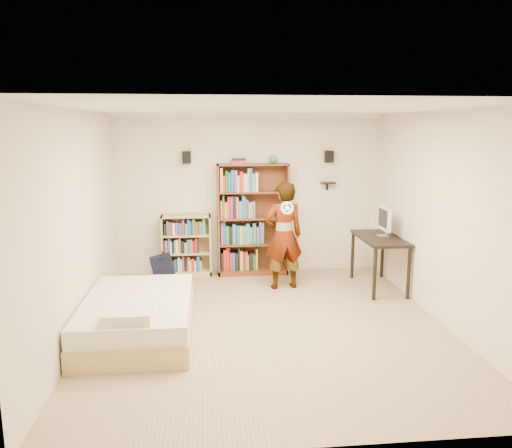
{
  "coord_description": "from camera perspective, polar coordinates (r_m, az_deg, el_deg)",
  "views": [
    {
      "loc": [
        -0.74,
        -5.96,
        2.48
      ],
      "look_at": [
        -0.08,
        0.6,
        1.21
      ],
      "focal_mm": 35.0,
      "sensor_mm": 36.0,
      "label": 1
    }
  ],
  "objects": [
    {
      "name": "speaker_left",
      "position": [
        8.38,
        -7.93,
        7.56
      ],
      "size": [
        0.14,
        0.12,
        0.2
      ],
      "primitive_type": "cube",
      "color": "black",
      "rests_on": "room_shell"
    },
    {
      "name": "person",
      "position": [
        7.73,
        3.16,
        -1.33
      ],
      "size": [
        0.67,
        0.49,
        1.68
      ],
      "primitive_type": "imported",
      "rotation": [
        0.0,
        0.0,
        3.3
      ],
      "color": "black",
      "rests_on": "ground"
    },
    {
      "name": "low_bookshelf",
      "position": [
        8.54,
        -7.93,
        -2.44
      ],
      "size": [
        0.83,
        0.31,
        1.04
      ],
      "primitive_type": null,
      "color": "tan",
      "rests_on": "ground"
    },
    {
      "name": "imac",
      "position": [
        7.97,
        14.33,
        0.26
      ],
      "size": [
        0.17,
        0.47,
        0.46
      ],
      "primitive_type": null,
      "rotation": [
        0.0,
        0.0,
        -0.16
      ],
      "color": "white",
      "rests_on": "computer_desk"
    },
    {
      "name": "navy_bag",
      "position": [
        8.12,
        -10.53,
        -5.14
      ],
      "size": [
        0.4,
        0.29,
        0.51
      ],
      "primitive_type": null,
      "rotation": [
        0.0,
        0.0,
        0.12
      ],
      "color": "black",
      "rests_on": "ground"
    },
    {
      "name": "room_shell",
      "position": [
        6.05,
        1.32,
        4.11
      ],
      "size": [
        4.52,
        5.02,
        2.71
      ],
      "color": "beige",
      "rests_on": "ground"
    },
    {
      "name": "daybed",
      "position": [
        6.29,
        -13.33,
        -9.74
      ],
      "size": [
        1.28,
        1.97,
        0.58
      ],
      "primitive_type": null,
      "color": "white",
      "rests_on": "ground"
    },
    {
      "name": "wii_wheel",
      "position": [
        7.33,
        3.58,
        1.83
      ],
      "size": [
        0.19,
        0.07,
        0.2
      ],
      "primitive_type": "torus",
      "rotation": [
        1.36,
        0.0,
        0.0
      ],
      "color": "white",
      "rests_on": "person"
    },
    {
      "name": "tall_bookshelf",
      "position": [
        8.46,
        -0.38,
        0.5
      ],
      "size": [
        1.19,
        0.35,
        1.89
      ],
      "primitive_type": null,
      "color": "brown",
      "rests_on": "ground"
    },
    {
      "name": "wall_shelf",
      "position": [
        8.68,
        8.25,
        4.68
      ],
      "size": [
        0.25,
        0.16,
        0.02
      ],
      "primitive_type": "cube",
      "color": "black",
      "rests_on": "room_shell"
    },
    {
      "name": "crown_molding",
      "position": [
        6.01,
        1.36,
        12.75
      ],
      "size": [
        4.5,
        5.0,
        0.06
      ],
      "color": "white",
      "rests_on": "room_shell"
    },
    {
      "name": "computer_desk",
      "position": [
        8.05,
        13.86,
        -4.28
      ],
      "size": [
        0.6,
        1.2,
        0.82
      ],
      "primitive_type": null,
      "color": "black",
      "rests_on": "ground"
    },
    {
      "name": "ground",
      "position": [
        6.5,
        1.25,
        -11.5
      ],
      "size": [
        4.5,
        5.0,
        0.01
      ],
      "primitive_type": "cube",
      "color": "tan",
      "rests_on": "ground"
    },
    {
      "name": "speaker_right",
      "position": [
        8.63,
        8.35,
        7.64
      ],
      "size": [
        0.14,
        0.12,
        0.2
      ],
      "primitive_type": "cube",
      "color": "black",
      "rests_on": "room_shell"
    }
  ]
}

